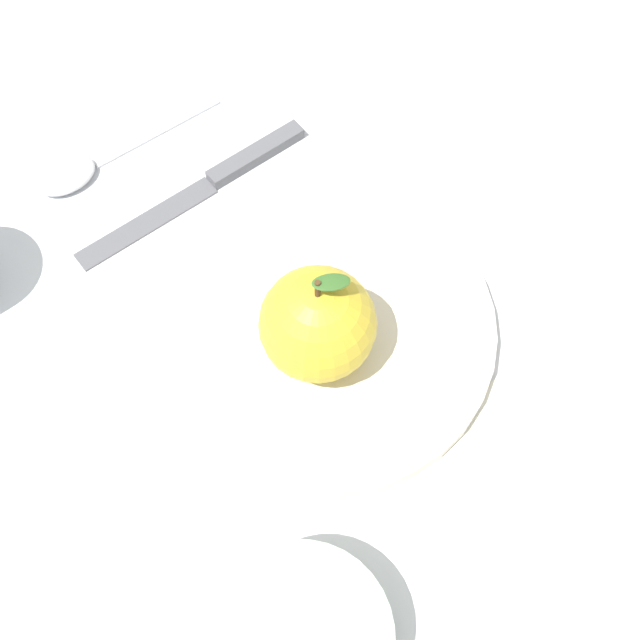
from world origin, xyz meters
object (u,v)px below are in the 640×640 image
side_bowl (300,640)px  knife (215,180)px  apple (318,324)px  spoon (85,166)px  dinner_plate (320,327)px  linen_napkin (557,466)px

side_bowl → knife: side_bowl is taller
apple → spoon: (-0.13, 0.21, -0.05)m
dinner_plate → linen_napkin: 0.18m
dinner_plate → apple: apple is taller
apple → dinner_plate: bearing=69.6°
side_bowl → spoon: 0.39m
apple → spoon: size_ratio=0.56×
apple → side_bowl: apple is taller
dinner_plate → apple: 0.05m
dinner_plate → knife: 0.15m
linen_napkin → knife: bearing=119.2°
spoon → dinner_plate: bearing=-54.7°
side_bowl → linen_napkin: (0.19, 0.06, -0.02)m
apple → side_bowl: size_ratio=0.87×
dinner_plate → knife: bearing=105.3°
knife → linen_napkin: 0.33m
linen_napkin → side_bowl: bearing=-163.3°
dinner_plate → spoon: (-0.13, 0.19, -0.00)m
dinner_plate → linen_napkin: dinner_plate is taller
side_bowl → dinner_plate: bearing=70.4°
dinner_plate → linen_napkin: bearing=-48.9°
knife → spoon: 0.10m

